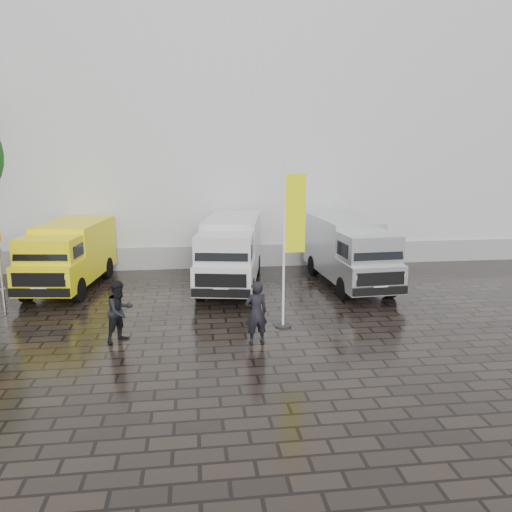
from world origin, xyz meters
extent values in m
plane|color=black|center=(0.00, 0.00, 0.00)|extent=(120.00, 120.00, 0.00)
cube|color=silver|center=(2.00, 16.00, 6.00)|extent=(44.00, 16.00, 12.00)
cube|color=gray|center=(2.00, 7.95, 0.50)|extent=(44.00, 0.15, 1.00)
cylinder|color=silver|center=(-9.19, 2.81, 1.35)|extent=(0.10, 0.10, 2.70)
cylinder|color=black|center=(-0.19, -0.05, 0.02)|extent=(0.50, 0.50, 0.04)
cylinder|color=white|center=(-0.19, -0.05, 2.38)|extent=(0.07, 0.07, 4.75)
cube|color=#E9F50C|center=(0.14, -0.05, 3.42)|extent=(0.60, 0.03, 2.28)
cube|color=black|center=(5.25, 7.57, 0.47)|extent=(0.72, 0.72, 0.94)
imported|color=black|center=(-1.17, -1.29, 0.88)|extent=(0.72, 0.54, 1.76)
imported|color=black|center=(-4.89, -0.64, 0.87)|extent=(1.05, 1.07, 1.73)
camera|label=1|loc=(-2.81, -14.17, 5.23)|focal=35.00mm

